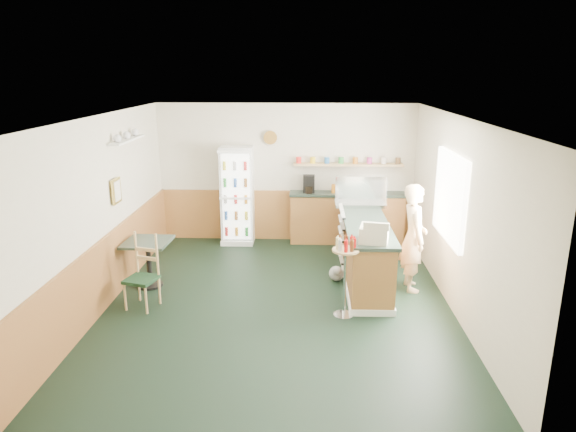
{
  "coord_description": "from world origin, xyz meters",
  "views": [
    {
      "loc": [
        0.42,
        -6.91,
        3.3
      ],
      "look_at": [
        0.13,
        0.6,
        1.16
      ],
      "focal_mm": 32.0,
      "sensor_mm": 36.0,
      "label": 1
    }
  ],
  "objects_px": {
    "drinks_fridge": "(237,196)",
    "shopkeeper": "(414,238)",
    "cafe_table": "(148,254)",
    "condiment_stand": "(345,264)",
    "cash_register": "(374,234)",
    "cafe_chair": "(142,269)",
    "display_case": "(361,192)"
  },
  "relations": [
    {
      "from": "drinks_fridge",
      "to": "cafe_chair",
      "type": "xyz_separation_m",
      "value": [
        -0.99,
        -2.88,
        -0.39
      ]
    },
    {
      "from": "drinks_fridge",
      "to": "cafe_table",
      "type": "xyz_separation_m",
      "value": [
        -1.11,
        -2.22,
        -0.42
      ]
    },
    {
      "from": "cash_register",
      "to": "shopkeeper",
      "type": "height_order",
      "value": "shopkeeper"
    },
    {
      "from": "condiment_stand",
      "to": "cafe_chair",
      "type": "bearing_deg",
      "value": 175.11
    },
    {
      "from": "drinks_fridge",
      "to": "condiment_stand",
      "type": "distance_m",
      "value": 3.66
    },
    {
      "from": "drinks_fridge",
      "to": "cafe_table",
      "type": "height_order",
      "value": "drinks_fridge"
    },
    {
      "from": "drinks_fridge",
      "to": "shopkeeper",
      "type": "bearing_deg",
      "value": -35.73
    },
    {
      "from": "drinks_fridge",
      "to": "condiment_stand",
      "type": "height_order",
      "value": "drinks_fridge"
    },
    {
      "from": "drinks_fridge",
      "to": "shopkeeper",
      "type": "height_order",
      "value": "drinks_fridge"
    },
    {
      "from": "shopkeeper",
      "to": "cafe_table",
      "type": "distance_m",
      "value": 4.11
    },
    {
      "from": "drinks_fridge",
      "to": "display_case",
      "type": "xyz_separation_m",
      "value": [
        2.29,
        -0.9,
        0.31
      ]
    },
    {
      "from": "drinks_fridge",
      "to": "shopkeeper",
      "type": "xyz_separation_m",
      "value": [
        2.99,
        -2.15,
        -0.11
      ]
    },
    {
      "from": "display_case",
      "to": "shopkeeper",
      "type": "bearing_deg",
      "value": -60.81
    },
    {
      "from": "condiment_stand",
      "to": "cash_register",
      "type": "bearing_deg",
      "value": 32.54
    },
    {
      "from": "cash_register",
      "to": "cafe_chair",
      "type": "xyz_separation_m",
      "value": [
        -3.28,
        -0.01,
        -0.56
      ]
    },
    {
      "from": "display_case",
      "to": "cafe_table",
      "type": "relative_size",
      "value": 1.17
    },
    {
      "from": "condiment_stand",
      "to": "cafe_chair",
      "type": "distance_m",
      "value": 2.89
    },
    {
      "from": "drinks_fridge",
      "to": "condiment_stand",
      "type": "bearing_deg",
      "value": -58.89
    },
    {
      "from": "cafe_table",
      "to": "condiment_stand",
      "type": "bearing_deg",
      "value": -16.88
    },
    {
      "from": "condiment_stand",
      "to": "cafe_chair",
      "type": "xyz_separation_m",
      "value": [
        -2.88,
        0.25,
        -0.2
      ]
    },
    {
      "from": "display_case",
      "to": "cafe_chair",
      "type": "relative_size",
      "value": 0.82
    },
    {
      "from": "drinks_fridge",
      "to": "condiment_stand",
      "type": "xyz_separation_m",
      "value": [
        1.89,
        -3.13,
        -0.18
      ]
    },
    {
      "from": "condiment_stand",
      "to": "cafe_chair",
      "type": "height_order",
      "value": "condiment_stand"
    },
    {
      "from": "cash_register",
      "to": "condiment_stand",
      "type": "bearing_deg",
      "value": -135.19
    },
    {
      "from": "cash_register",
      "to": "cafe_table",
      "type": "relative_size",
      "value": 0.54
    },
    {
      "from": "cash_register",
      "to": "cafe_table",
      "type": "height_order",
      "value": "cash_register"
    },
    {
      "from": "drinks_fridge",
      "to": "display_case",
      "type": "bearing_deg",
      "value": -21.42
    },
    {
      "from": "shopkeeper",
      "to": "cafe_chair",
      "type": "bearing_deg",
      "value": 97.58
    },
    {
      "from": "cafe_table",
      "to": "cafe_chair",
      "type": "height_order",
      "value": "cafe_chair"
    },
    {
      "from": "cafe_table",
      "to": "shopkeeper",
      "type": "bearing_deg",
      "value": 0.92
    },
    {
      "from": "cafe_chair",
      "to": "cash_register",
      "type": "bearing_deg",
      "value": 16.0
    },
    {
      "from": "cash_register",
      "to": "condiment_stand",
      "type": "height_order",
      "value": "cash_register"
    }
  ]
}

